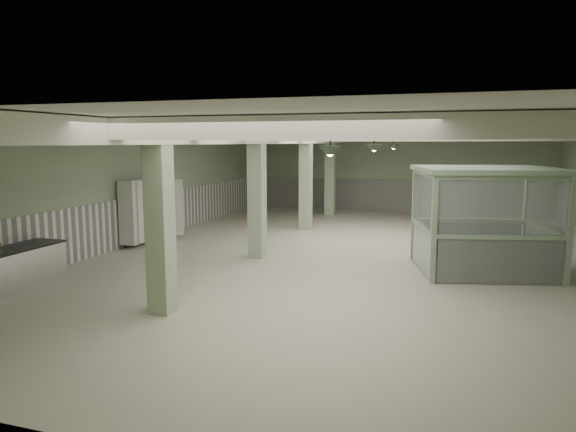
% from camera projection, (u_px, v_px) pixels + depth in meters
% --- Properties ---
extents(floor, '(20.00, 20.00, 0.00)m').
position_uv_depth(floor, '(351.00, 256.00, 14.70)').
color(floor, beige).
rests_on(floor, ground).
extents(ceiling, '(14.00, 20.00, 0.02)m').
position_uv_depth(ceiling, '(354.00, 129.00, 14.19)').
color(ceiling, beige).
rests_on(ceiling, wall_back).
extents(wall_back, '(14.00, 0.02, 3.60)m').
position_uv_depth(wall_back, '(392.00, 173.00, 23.87)').
color(wall_back, '#99B28E').
rests_on(wall_back, floor).
extents(wall_front, '(14.00, 0.02, 3.60)m').
position_uv_depth(wall_front, '(163.00, 289.00, 5.02)').
color(wall_front, '#99B28E').
rests_on(wall_front, floor).
extents(wall_left, '(0.02, 20.00, 3.60)m').
position_uv_depth(wall_left, '(138.00, 187.00, 16.56)').
color(wall_left, '#99B28E').
rests_on(wall_left, floor).
extents(wainscot_left, '(0.05, 19.90, 1.50)m').
position_uv_depth(wainscot_left, '(140.00, 219.00, 16.70)').
color(wainscot_left, white).
rests_on(wainscot_left, floor).
extents(wainscot_back, '(13.90, 0.05, 1.50)m').
position_uv_depth(wainscot_back, '(392.00, 196.00, 24.00)').
color(wainscot_back, white).
rests_on(wainscot_back, floor).
extents(girder, '(0.45, 19.90, 0.40)m').
position_uv_depth(girder, '(269.00, 137.00, 14.97)').
color(girder, white).
rests_on(girder, ceiling).
extents(beam_a, '(13.90, 0.35, 0.32)m').
position_uv_depth(beam_a, '(255.00, 128.00, 7.14)').
color(beam_a, white).
rests_on(beam_a, ceiling).
extents(beam_b, '(13.90, 0.35, 0.32)m').
position_uv_depth(beam_b, '(304.00, 131.00, 9.50)').
color(beam_b, white).
rests_on(beam_b, ceiling).
extents(beam_c, '(13.90, 0.35, 0.32)m').
position_uv_depth(beam_c, '(334.00, 134.00, 11.86)').
color(beam_c, white).
rests_on(beam_c, ceiling).
extents(beam_d, '(13.90, 0.35, 0.32)m').
position_uv_depth(beam_d, '(354.00, 135.00, 14.21)').
color(beam_d, white).
rests_on(beam_d, ceiling).
extents(beam_e, '(13.90, 0.35, 0.32)m').
position_uv_depth(beam_e, '(368.00, 136.00, 16.57)').
color(beam_e, white).
rests_on(beam_e, ceiling).
extents(beam_f, '(13.90, 0.35, 0.32)m').
position_uv_depth(beam_f, '(378.00, 137.00, 18.93)').
color(beam_f, white).
rests_on(beam_f, ceiling).
extents(beam_g, '(13.90, 0.35, 0.32)m').
position_uv_depth(beam_g, '(387.00, 138.00, 21.28)').
color(beam_g, white).
rests_on(beam_g, ceiling).
extents(column_a, '(0.42, 0.42, 3.60)m').
position_uv_depth(column_a, '(160.00, 219.00, 9.54)').
color(column_a, '#A9BF99').
rests_on(column_a, floor).
extents(column_b, '(0.42, 0.42, 3.60)m').
position_uv_depth(column_b, '(257.00, 194.00, 14.26)').
color(column_b, '#A9BF99').
rests_on(column_b, floor).
extents(column_c, '(0.42, 0.42, 3.60)m').
position_uv_depth(column_c, '(306.00, 181.00, 18.97)').
color(column_c, '#A9BF99').
rests_on(column_c, floor).
extents(column_d, '(0.42, 0.42, 3.60)m').
position_uv_depth(column_d, '(330.00, 175.00, 22.74)').
color(column_d, '#A9BF99').
rests_on(column_d, floor).
extents(pendant_front, '(0.44, 0.44, 0.22)m').
position_uv_depth(pendant_front, '(330.00, 152.00, 9.40)').
color(pendant_front, '#314130').
rests_on(pendant_front, ceiling).
extents(pendant_mid, '(0.44, 0.44, 0.22)m').
position_uv_depth(pendant_mid, '(374.00, 148.00, 14.59)').
color(pendant_mid, '#314130').
rests_on(pendant_mid, ceiling).
extents(pendant_back, '(0.44, 0.44, 0.22)m').
position_uv_depth(pendant_back, '(393.00, 147.00, 19.30)').
color(pendant_back, '#314130').
rests_on(pendant_back, ceiling).
extents(walkin_cooler, '(1.03, 2.12, 1.95)m').
position_uv_depth(walkin_cooler, '(147.00, 213.00, 16.41)').
color(walkin_cooler, silver).
rests_on(walkin_cooler, floor).
extents(guard_booth, '(3.81, 3.45, 2.61)m').
position_uv_depth(guard_booth, '(485.00, 202.00, 12.69)').
color(guard_booth, '#8DAA88').
rests_on(guard_booth, floor).
extents(filing_cabinet, '(0.50, 0.61, 1.15)m').
position_uv_depth(filing_cabinet, '(551.00, 250.00, 12.75)').
color(filing_cabinet, '#5C6252').
rests_on(filing_cabinet, floor).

